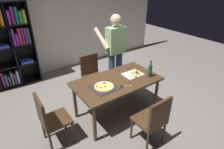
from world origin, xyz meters
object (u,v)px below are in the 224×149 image
object	(u,v)px
wine_bottle	(150,71)
pepperoni_pizza_on_tray	(104,87)
person_serving_pizza	(115,50)
chair_left_end	(50,118)
chair_far_side	(92,73)
dining_table	(117,84)
chair_near_camera	(153,119)
kitchen_scissors	(124,86)
bookshelf	(0,47)

from	to	relation	value
wine_bottle	pepperoni_pizza_on_tray	bearing A→B (deg)	169.80
person_serving_pizza	chair_left_end	bearing A→B (deg)	-157.90
chair_far_side	wine_bottle	size ratio (longest dim) A/B	2.85
chair_left_end	dining_table	bearing A→B (deg)	0.00
chair_near_camera	wine_bottle	distance (m)	0.96
chair_left_end	kitchen_scissors	size ratio (longest dim) A/B	4.65
chair_near_camera	person_serving_pizza	world-z (taller)	person_serving_pizza
chair_far_side	person_serving_pizza	world-z (taller)	person_serving_pizza
dining_table	bookshelf	size ratio (longest dim) A/B	0.79
dining_table	chair_left_end	world-z (taller)	chair_left_end
bookshelf	pepperoni_pizza_on_tray	world-z (taller)	bookshelf
bookshelf	wine_bottle	xyz separation A→B (m)	(2.08, -2.62, -0.13)
dining_table	chair_far_side	size ratio (longest dim) A/B	1.71
pepperoni_pizza_on_tray	person_serving_pizza	bearing A→B (deg)	44.46
chair_left_end	kitchen_scissors	xyz separation A→B (m)	(1.23, -0.24, 0.24)
chair_near_camera	wine_bottle	xyz separation A→B (m)	(0.58, 0.68, 0.36)
chair_far_side	pepperoni_pizza_on_tray	size ratio (longest dim) A/B	2.27
chair_near_camera	wine_bottle	size ratio (longest dim) A/B	2.85
chair_near_camera	bookshelf	xyz separation A→B (m)	(-1.51, 3.30, 0.48)
person_serving_pizza	pepperoni_pizza_on_tray	distance (m)	1.13
wine_bottle	kitchen_scissors	size ratio (longest dim) A/B	1.63
chair_near_camera	chair_far_side	distance (m)	1.84
pepperoni_pizza_on_tray	wine_bottle	bearing A→B (deg)	-10.20
wine_bottle	kitchen_scissors	xyz separation A→B (m)	(-0.61, 0.00, -0.11)
kitchen_scissors	bookshelf	bearing A→B (deg)	119.49
pepperoni_pizza_on_tray	dining_table	bearing A→B (deg)	13.29
wine_bottle	person_serving_pizza	bearing A→B (deg)	96.71
chair_near_camera	person_serving_pizza	xyz separation A→B (m)	(0.47, 1.62, 0.49)
chair_left_end	bookshelf	bearing A→B (deg)	96.00
chair_near_camera	pepperoni_pizza_on_tray	size ratio (longest dim) A/B	2.27
kitchen_scissors	person_serving_pizza	bearing A→B (deg)	62.18
bookshelf	wine_bottle	size ratio (longest dim) A/B	6.17
chair_left_end	bookshelf	xyz separation A→B (m)	(-0.25, 2.38, 0.48)
bookshelf	wine_bottle	world-z (taller)	bookshelf
person_serving_pizza	kitchen_scissors	world-z (taller)	person_serving_pizza
pepperoni_pizza_on_tray	kitchen_scissors	size ratio (longest dim) A/B	2.05
chair_near_camera	wine_bottle	bearing A→B (deg)	49.66
dining_table	chair_left_end	distance (m)	1.27
pepperoni_pizza_on_tray	wine_bottle	distance (m)	0.92
person_serving_pizza	wine_bottle	xyz separation A→B (m)	(0.11, -0.94, -0.13)
person_serving_pizza	kitchen_scissors	xyz separation A→B (m)	(-0.50, -0.94, -0.24)
bookshelf	chair_far_side	bearing A→B (deg)	-44.05
chair_near_camera	bookshelf	distance (m)	3.66
wine_bottle	dining_table	bearing A→B (deg)	157.65
dining_table	chair_left_end	size ratio (longest dim) A/B	1.71
chair_far_side	kitchen_scissors	distance (m)	1.18
chair_near_camera	kitchen_scissors	size ratio (longest dim) A/B	4.65
wine_bottle	bookshelf	bearing A→B (deg)	128.56
chair_left_end	person_serving_pizza	bearing A→B (deg)	22.10
chair_near_camera	dining_table	bearing A→B (deg)	90.00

